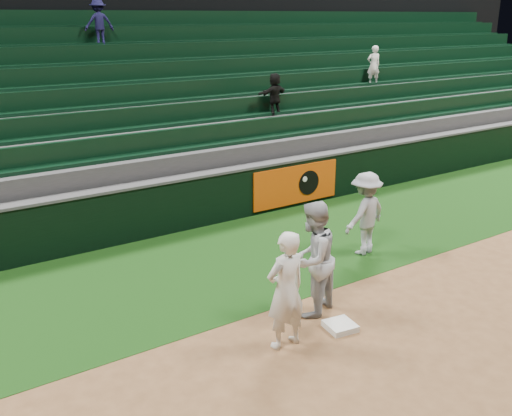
{
  "coord_description": "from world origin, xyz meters",
  "views": [
    {
      "loc": [
        -5.58,
        -6.07,
        4.69
      ],
      "look_at": [
        -0.02,
        2.3,
        1.3
      ],
      "focal_mm": 40.0,
      "sensor_mm": 36.0,
      "label": 1
    }
  ],
  "objects_px": {
    "base_coach": "(365,214)",
    "baserunner": "(312,259)",
    "first_base": "(340,326)",
    "first_baseman": "(286,290)"
  },
  "relations": [
    {
      "from": "baserunner",
      "to": "first_base",
      "type": "bearing_deg",
      "value": 71.77
    },
    {
      "from": "base_coach",
      "to": "baserunner",
      "type": "bearing_deg",
      "value": 17.93
    },
    {
      "from": "base_coach",
      "to": "first_baseman",
      "type": "bearing_deg",
      "value": 18.48
    },
    {
      "from": "first_base",
      "to": "base_coach",
      "type": "bearing_deg",
      "value": 39.96
    },
    {
      "from": "baserunner",
      "to": "base_coach",
      "type": "xyz_separation_m",
      "value": [
        2.48,
        1.36,
        -0.1
      ]
    },
    {
      "from": "baserunner",
      "to": "base_coach",
      "type": "distance_m",
      "value": 2.83
    },
    {
      "from": "first_base",
      "to": "base_coach",
      "type": "relative_size",
      "value": 0.25
    },
    {
      "from": "first_base",
      "to": "base_coach",
      "type": "xyz_separation_m",
      "value": [
        2.43,
        2.04,
        0.82
      ]
    },
    {
      "from": "first_baseman",
      "to": "base_coach",
      "type": "height_order",
      "value": "first_baseman"
    },
    {
      "from": "first_base",
      "to": "baserunner",
      "type": "height_order",
      "value": "baserunner"
    }
  ]
}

